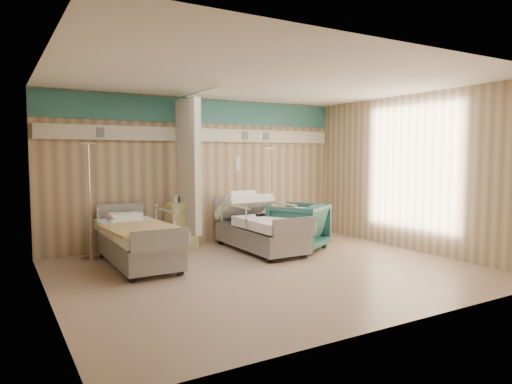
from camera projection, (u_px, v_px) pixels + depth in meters
ground at (270, 271)px, 6.78m from camera, size 6.00×5.00×0.00m
room_walls at (260, 145)px, 6.83m from camera, size 6.04×5.04×2.82m
bed_right at (260, 233)px, 8.17m from camera, size 1.00×2.16×0.63m
bed_left at (138, 245)px, 7.07m from camera, size 1.00×2.16×0.63m
bedside_cabinet at (181, 226)px, 8.36m from camera, size 0.50×0.48×0.85m
visitor_armchair at (298, 226)px, 8.26m from camera, size 1.25×1.26×0.85m
waffle_blanket at (301, 201)px, 8.20m from camera, size 0.84×0.81×0.07m
iv_stand_right at (269, 221)px, 9.27m from camera, size 0.33×0.33×1.87m
iv_stand_left at (91, 236)px, 7.48m from camera, size 0.34×0.34×1.91m
call_remote at (261, 215)px, 8.12m from camera, size 0.20×0.13×0.04m
tan_blanket at (142, 229)px, 6.61m from camera, size 1.04×1.27×0.04m
toiletry_bag at (180, 199)px, 8.41m from camera, size 0.23×0.19×0.11m
white_cup at (175, 199)px, 8.29m from camera, size 0.11×0.11×0.14m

